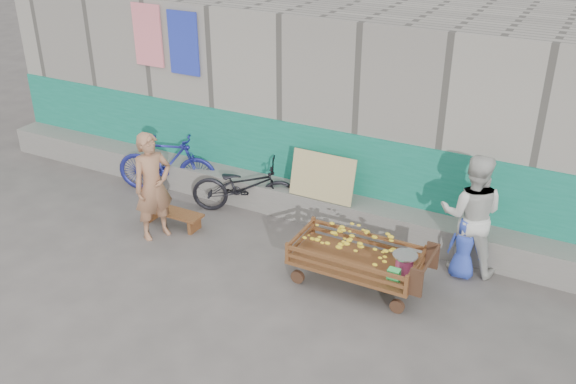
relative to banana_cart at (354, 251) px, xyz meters
The scene contains 9 objects.
ground 1.73m from the banana_cart, 143.63° to the right, with size 80.00×80.00×0.00m, color #4E4A47.
building_wall 3.48m from the banana_cart, 113.43° to the left, with size 12.00×3.50×3.00m.
banana_cart is the anchor object (origin of this frame).
bench 3.03m from the banana_cart, behind, with size 0.97×0.29×0.24m.
vendor_man 3.05m from the banana_cart, behind, with size 0.59×0.39×1.61m, color #9D6B4D.
woman 1.61m from the banana_cart, 40.83° to the left, with size 0.82×0.64×1.68m, color silver.
child 1.47m from the banana_cart, 35.57° to the left, with size 0.43×0.28×0.87m, color #2F48BD.
bicycle_dark 2.51m from the banana_cart, 154.79° to the left, with size 0.57×1.65×0.87m, color black.
bicycle_blue 3.91m from the banana_cart, 164.13° to the left, with size 0.48×1.69×1.01m, color navy.
Camera 1 is at (3.81, -5.53, 4.84)m, focal length 40.00 mm.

